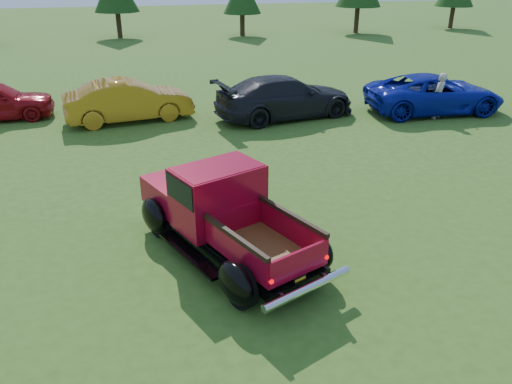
% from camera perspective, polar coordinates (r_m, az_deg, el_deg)
% --- Properties ---
extents(ground, '(120.00, 120.00, 0.00)m').
position_cam_1_polar(ground, '(10.09, 0.64, -5.71)').
color(ground, '#325518').
rests_on(ground, ground).
extents(pickup_truck, '(3.48, 4.81, 1.68)m').
position_cam_1_polar(pickup_truck, '(9.62, -4.30, -1.98)').
color(pickup_truck, black).
rests_on(pickup_truck, ground).
extents(show_car_yellow, '(4.54, 2.19, 1.43)m').
position_cam_1_polar(show_car_yellow, '(18.20, -14.37, 10.08)').
color(show_car_yellow, '#B47618').
rests_on(show_car_yellow, ground).
extents(show_car_grey, '(5.37, 3.00, 1.47)m').
position_cam_1_polar(show_car_grey, '(18.11, 3.35, 10.80)').
color(show_car_grey, black).
rests_on(show_car_grey, ground).
extents(show_car_blue, '(5.12, 2.59, 1.39)m').
position_cam_1_polar(show_car_blue, '(19.85, 19.73, 10.54)').
color(show_car_blue, '#0D1896').
rests_on(show_car_blue, ground).
extents(spectator, '(0.70, 0.65, 1.61)m').
position_cam_1_polar(spectator, '(19.05, 20.16, 10.27)').
color(spectator, '#AEA497').
rests_on(spectator, ground).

